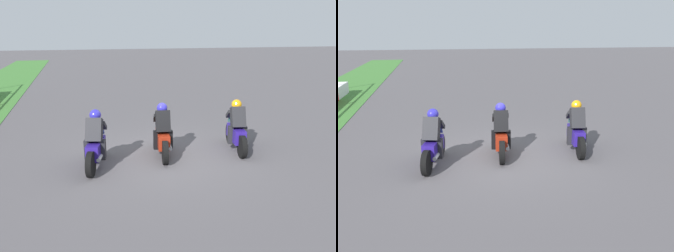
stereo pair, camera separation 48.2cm
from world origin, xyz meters
TOP-DOWN VIEW (x-y plane):
  - ground_plane at (0.00, 0.00)m, footprint 120.00×120.00m
  - rider_lane_a at (0.02, -2.17)m, footprint 2.03×0.62m
  - rider_lane_b at (0.12, 0.07)m, footprint 2.04×0.60m
  - rider_lane_c at (-0.24, 1.95)m, footprint 2.01×0.68m

SIDE VIEW (x-z plane):
  - ground_plane at x=0.00m, z-range 0.00..0.00m
  - rider_lane_a at x=0.02m, z-range -0.13..1.38m
  - rider_lane_b at x=0.12m, z-range -0.13..1.38m
  - rider_lane_c at x=-0.24m, z-range -0.13..1.38m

